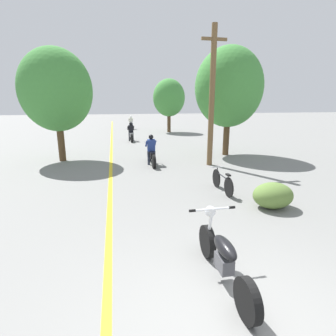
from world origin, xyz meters
TOP-DOWN VIEW (x-y plane):
  - ground_plane at (0.00, 0.00)m, footprint 120.00×120.00m
  - lane_stripe_center at (-1.70, 12.89)m, footprint 0.14×48.00m
  - utility_pole at (2.73, 8.58)m, footprint 1.10×0.24m
  - roadside_tree_right_near at (4.40, 10.63)m, footprint 3.52×3.17m
  - roadside_tree_right_far at (3.63, 22.00)m, footprint 2.96×2.66m
  - roadside_tree_left at (-4.01, 10.85)m, footprint 3.28×2.95m
  - roadside_bush at (2.65, 3.49)m, footprint 1.10×0.88m
  - motorcycle_foreground at (0.12, 0.94)m, footprint 0.83×2.12m
  - motorcycle_rider_lead at (0.14, 9.21)m, footprint 0.50×2.11m
  - motorcycle_rider_mid at (-0.28, 16.84)m, footprint 0.50×2.04m
  - motorcycle_rider_far at (0.29, 25.53)m, footprint 0.50×2.08m
  - bicycle_parked at (1.82, 4.98)m, footprint 0.44×1.60m

SIDE VIEW (x-z plane):
  - ground_plane at x=0.00m, z-range 0.00..0.00m
  - lane_stripe_center at x=-1.70m, z-range 0.00..0.01m
  - bicycle_parked at x=1.82m, z-range -0.02..0.70m
  - roadside_bush at x=2.65m, z-range 0.00..0.70m
  - motorcycle_foreground at x=0.12m, z-range -0.09..0.95m
  - motorcycle_rider_mid at x=-0.28m, z-range -0.17..1.20m
  - motorcycle_rider_lead at x=0.14m, z-range -0.17..1.21m
  - motorcycle_rider_far at x=0.29m, z-range -0.17..1.22m
  - utility_pole at x=2.73m, z-range 0.09..5.99m
  - roadside_tree_right_far at x=3.63m, z-range 0.71..5.56m
  - roadside_tree_left at x=-4.01m, z-range 0.71..5.92m
  - roadside_tree_right_near at x=4.40m, z-range 0.74..6.28m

